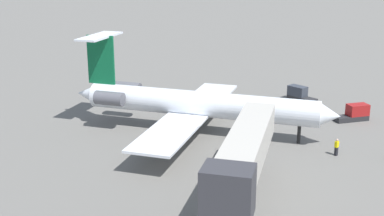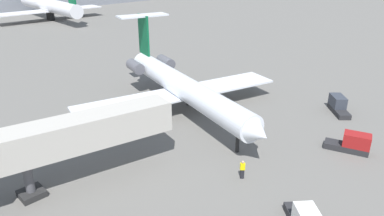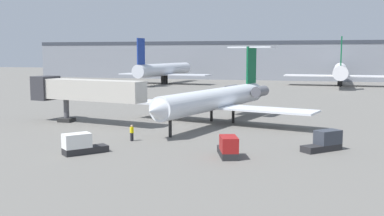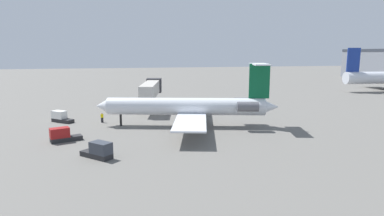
{
  "view_description": "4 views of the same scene",
  "coord_description": "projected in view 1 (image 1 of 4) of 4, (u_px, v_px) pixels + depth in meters",
  "views": [
    {
      "loc": [
        -47.87,
        -2.44,
        18.07
      ],
      "look_at": [
        3.47,
        0.15,
        2.55
      ],
      "focal_mm": 46.4,
      "sensor_mm": 36.0,
      "label": 1
    },
    {
      "loc": [
        -23.75,
        -28.84,
        17.2
      ],
      "look_at": [
        0.98,
        -3.87,
        2.13
      ],
      "focal_mm": 33.04,
      "sensor_mm": 36.0,
      "label": 2
    },
    {
      "loc": [
        15.32,
        -56.85,
        9.03
      ],
      "look_at": [
        0.73,
        -4.47,
        2.46
      ],
      "focal_mm": 42.39,
      "sensor_mm": 36.0,
      "label": 3
    },
    {
      "loc": [
        52.29,
        -11.03,
        11.72
      ],
      "look_at": [
        4.85,
        -0.19,
        3.31
      ],
      "focal_mm": 30.14,
      "sensor_mm": 36.0,
      "label": 4
    }
  ],
  "objects": [
    {
      "name": "ground_crew_marshaller",
      "position": [
        337.0,
        147.0,
        47.22
      ],
      "size": [
        0.47,
        0.46,
        1.69
      ],
      "color": "black",
      "rests_on": "ground_plane"
    },
    {
      "name": "ground_plane",
      "position": [
        192.0,
        142.0,
        51.13
      ],
      "size": [
        400.0,
        400.0,
        0.1
      ],
      "primitive_type": "cube",
      "color": "#66635E"
    },
    {
      "name": "baggage_tug_lead",
      "position": [
        355.0,
        113.0,
        57.57
      ],
      "size": [
        2.63,
        4.24,
        1.9
      ],
      "color": "#262628",
      "rests_on": "ground_plane"
    },
    {
      "name": "jet_bridge",
      "position": [
        243.0,
        156.0,
        36.03
      ],
      "size": [
        16.94,
        6.28,
        5.98
      ],
      "color": "#B7B2A8",
      "rests_on": "ground_plane"
    },
    {
      "name": "regional_jet",
      "position": [
        192.0,
        103.0,
        53.04
      ],
      "size": [
        25.59,
        28.81,
        10.02
      ],
      "color": "silver",
      "rests_on": "ground_plane"
    },
    {
      "name": "baggage_tug_spare",
      "position": [
        299.0,
        94.0,
        65.65
      ],
      "size": [
        3.83,
        3.81,
        1.9
      ],
      "color": "#262628",
      "rests_on": "ground_plane"
    }
  ]
}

